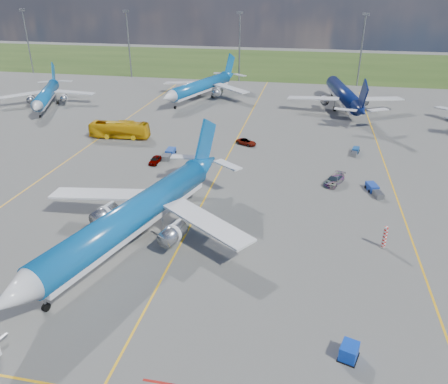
% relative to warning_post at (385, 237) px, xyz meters
% --- Properties ---
extents(ground, '(400.00, 400.00, 0.00)m').
position_rel_warning_post_xyz_m(ground, '(-26.00, -8.00, -1.50)').
color(ground, '#545451').
rests_on(ground, ground).
extents(grass_strip, '(400.00, 80.00, 0.01)m').
position_rel_warning_post_xyz_m(grass_strip, '(-26.00, 142.00, -1.50)').
color(grass_strip, '#2D4719').
rests_on(grass_strip, ground).
extents(taxiway_lines, '(60.25, 160.00, 0.02)m').
position_rel_warning_post_xyz_m(taxiway_lines, '(-25.83, 19.70, -1.49)').
color(taxiway_lines, yellow).
rests_on(taxiway_lines, ground).
extents(floodlight_masts, '(202.20, 0.50, 22.70)m').
position_rel_warning_post_xyz_m(floodlight_masts, '(-16.00, 102.00, 11.06)').
color(floodlight_masts, slate).
rests_on(floodlight_masts, ground).
extents(warning_post, '(0.50, 0.50, 3.00)m').
position_rel_warning_post_xyz_m(warning_post, '(0.00, 0.00, 0.00)').
color(warning_post, red).
rests_on(warning_post, ground).
extents(bg_jet_nw, '(38.49, 43.19, 9.33)m').
position_rel_warning_post_xyz_m(bg_jet_nw, '(-82.42, 57.07, -1.50)').
color(bg_jet_nw, '#0B559D').
rests_on(bg_jet_nw, ground).
extents(bg_jet_nnw, '(41.92, 48.07, 10.60)m').
position_rel_warning_post_xyz_m(bg_jet_nnw, '(-42.67, 74.10, -1.50)').
color(bg_jet_nnw, '#0B559D').
rests_on(bg_jet_nnw, ground).
extents(bg_jet_n, '(39.37, 47.79, 11.26)m').
position_rel_warning_post_xyz_m(bg_jet_n, '(-2.15, 70.91, -1.50)').
color(bg_jet_n, '#081445').
rests_on(bg_jet_n, ground).
extents(main_airliner, '(44.76, 52.03, 11.64)m').
position_rel_warning_post_xyz_m(main_airliner, '(-31.95, -5.38, -1.50)').
color(main_airliner, '#0B559D').
rests_on(main_airliner, ground).
extents(uld_container, '(1.97, 2.21, 1.48)m').
position_rel_warning_post_xyz_m(uld_container, '(-5.49, -19.98, -0.76)').
color(uld_container, '#0D3BBF').
rests_on(uld_container, ground).
extents(apron_bus, '(13.34, 3.92, 3.67)m').
position_rel_warning_post_xyz_m(apron_bus, '(-51.55, 35.18, 0.33)').
color(apron_bus, '#E7B00D').
rests_on(apron_bus, ground).
extents(service_car_a, '(1.63, 3.93, 1.33)m').
position_rel_warning_post_xyz_m(service_car_a, '(-38.83, 22.17, -0.83)').
color(service_car_a, '#999999').
rests_on(service_car_a, ground).
extents(service_car_b, '(4.89, 3.89, 1.24)m').
position_rel_warning_post_xyz_m(service_car_b, '(-23.40, 35.96, -0.88)').
color(service_car_b, '#999999').
rests_on(service_car_b, ground).
extents(service_car_c, '(4.14, 5.64, 1.52)m').
position_rel_warning_post_xyz_m(service_car_c, '(-5.72, 19.04, -0.74)').
color(service_car_c, '#999999').
rests_on(service_car_c, ground).
extents(baggage_tug_w, '(2.63, 5.19, 1.13)m').
position_rel_warning_post_xyz_m(baggage_tug_w, '(0.59, 16.80, -0.97)').
color(baggage_tug_w, '#1B3DA6').
rests_on(baggage_tug_w, ground).
extents(baggage_tug_c, '(1.62, 5.41, 1.20)m').
position_rel_warning_post_xyz_m(baggage_tug_c, '(-37.29, 26.16, -0.94)').
color(baggage_tug_c, '#1A42A0').
rests_on(baggage_tug_c, ground).
extents(baggage_tug_e, '(2.00, 4.37, 0.95)m').
position_rel_warning_post_xyz_m(baggage_tug_e, '(-1.16, 35.07, -1.06)').
color(baggage_tug_e, navy).
rests_on(baggage_tug_e, ground).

